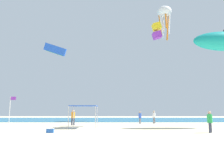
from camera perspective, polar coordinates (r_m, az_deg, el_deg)
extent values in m
cube|color=beige|center=(17.72, -2.60, -14.32)|extent=(110.00, 110.00, 0.10)
cube|color=#1E6B93|center=(46.25, -0.88, -10.69)|extent=(110.00, 23.37, 0.03)
cylinder|color=#B2B2B7|center=(22.40, -10.81, -10.03)|extent=(0.07, 0.07, 2.20)
cylinder|color=#B2B2B7|center=(22.06, -4.06, -10.18)|extent=(0.07, 0.07, 2.20)
cylinder|color=#B2B2B7|center=(25.06, -9.63, -9.89)|extent=(0.07, 0.07, 2.20)
cylinder|color=#B2B2B7|center=(24.76, -3.60, -10.01)|extent=(0.07, 0.07, 2.20)
cube|color=blue|center=(23.53, -6.97, -7.29)|extent=(2.67, 2.78, 0.06)
cylinder|color=#33384C|center=(20.14, 23.93, -11.66)|extent=(0.15, 0.15, 0.78)
cylinder|color=#33384C|center=(19.85, 23.68, -11.73)|extent=(0.15, 0.15, 0.78)
cylinder|color=green|center=(19.96, 23.68, -9.62)|extent=(0.41, 0.41, 0.68)
sphere|color=tan|center=(19.95, 23.60, -8.29)|extent=(0.25, 0.25, 0.25)
cylinder|color=#33384C|center=(28.25, -9.99, -11.09)|extent=(0.17, 0.17, 0.85)
cylinder|color=#33384C|center=(28.05, -9.44, -11.12)|extent=(0.17, 0.17, 0.85)
cylinder|color=orange|center=(28.12, -9.67, -9.49)|extent=(0.44, 0.44, 0.74)
sphere|color=tan|center=(28.12, -9.65, -8.46)|extent=(0.28, 0.28, 0.28)
cylinder|color=slate|center=(32.22, 10.93, -10.79)|extent=(0.15, 0.15, 0.79)
cylinder|color=slate|center=(31.96, 10.64, -10.81)|extent=(0.15, 0.15, 0.79)
cylinder|color=white|center=(32.07, 10.75, -9.48)|extent=(0.41, 0.41, 0.69)
sphere|color=tan|center=(32.06, 10.73, -8.64)|extent=(0.26, 0.26, 0.26)
cylinder|color=slate|center=(30.91, 7.18, -11.00)|extent=(0.15, 0.15, 0.76)
cylinder|color=slate|center=(31.19, 7.38, -10.98)|extent=(0.15, 0.15, 0.76)
cylinder|color=blue|center=(31.03, 7.26, -9.69)|extent=(0.39, 0.39, 0.66)
sphere|color=tan|center=(31.02, 7.24, -8.85)|extent=(0.25, 0.25, 0.25)
cylinder|color=silver|center=(25.68, -24.38, -8.11)|extent=(0.06, 0.06, 3.19)
cube|color=purple|center=(25.59, -23.56, -4.98)|extent=(0.55, 0.02, 0.35)
cube|color=blue|center=(19.00, -15.23, -13.01)|extent=(0.56, 0.36, 0.32)
cube|color=white|center=(18.99, -15.21, -12.48)|extent=(0.57, 0.37, 0.03)
cube|color=yellow|center=(29.74, 11.41, 12.40)|extent=(1.20, 1.02, 1.06)
cube|color=purple|center=(29.35, 11.48, 10.32)|extent=(1.20, 1.02, 1.06)
ellipsoid|color=white|center=(45.92, 13.25, 15.85)|extent=(2.96, 2.96, 1.98)
cylinder|color=white|center=(45.83, 13.02, 12.99)|extent=(0.33, 0.61, 3.07)
cylinder|color=orange|center=(45.09, 12.30, 12.71)|extent=(0.66, 0.48, 3.99)
cylinder|color=white|center=(44.18, 12.64, 12.54)|extent=(0.71, 0.58, 4.90)
cylinder|color=orange|center=(44.35, 13.68, 13.76)|extent=(0.33, 0.61, 3.07)
cylinder|color=white|center=(44.77, 14.44, 12.94)|extent=(0.66, 0.48, 3.99)
cylinder|color=orange|center=(45.35, 14.12, 12.03)|extent=(0.71, 0.58, 4.90)
cube|color=blue|center=(38.03, -14.11, 6.79)|extent=(4.03, 1.31, 2.50)
cube|color=green|center=(37.89, -14.14, 6.00)|extent=(3.10, 0.83, 1.38)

